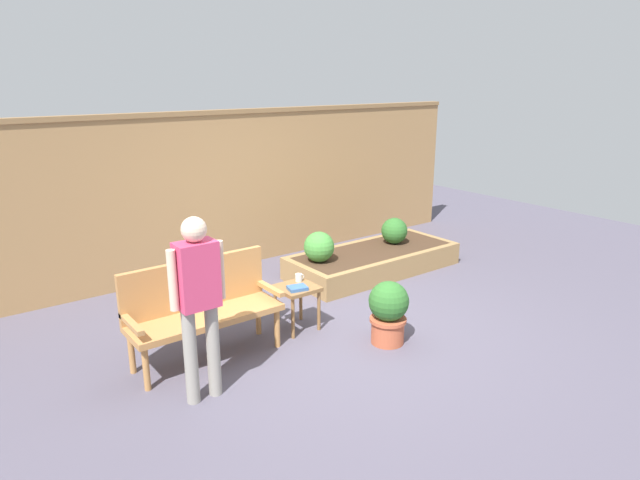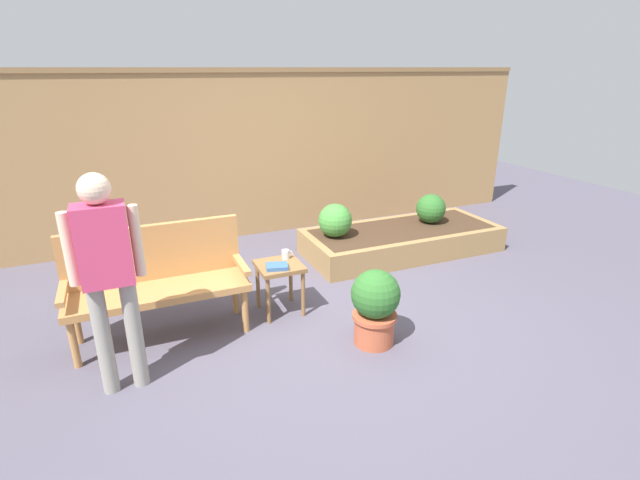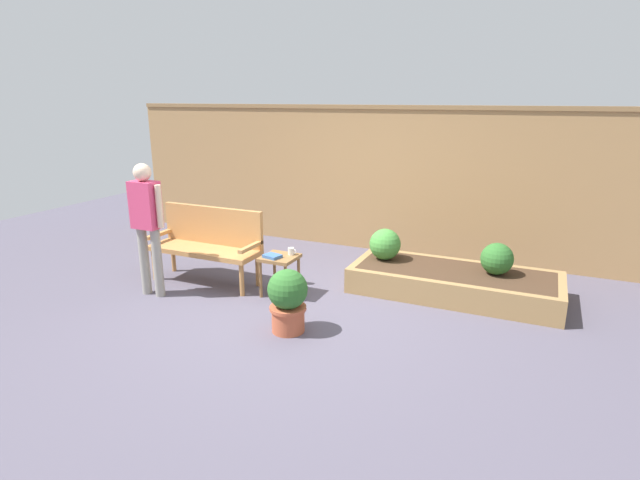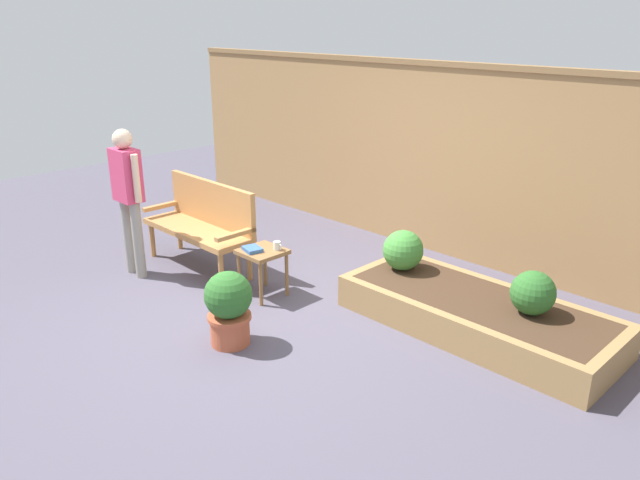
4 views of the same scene
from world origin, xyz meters
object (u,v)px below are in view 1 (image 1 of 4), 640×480
at_px(cup_on_table, 299,278).
at_px(person_by_bench, 198,294).
at_px(book_on_table, 297,288).
at_px(potted_boxwood, 388,310).
at_px(shrub_far_corner, 394,231).
at_px(garden_bench, 201,303).
at_px(shrub_near_bench, 319,247).
at_px(side_table, 297,294).

xyz_separation_m(cup_on_table, person_by_bench, (-1.48, -0.73, 0.41)).
relative_size(cup_on_table, book_on_table, 0.56).
relative_size(cup_on_table, potted_boxwood, 0.17).
bearing_deg(book_on_table, shrub_far_corner, 36.47).
height_order(garden_bench, book_on_table, garden_bench).
height_order(potted_boxwood, shrub_far_corner, shrub_far_corner).
height_order(book_on_table, shrub_near_bench, shrub_near_bench).
height_order(shrub_near_bench, person_by_bench, person_by_bench).
distance_m(cup_on_table, potted_boxwood, 1.03).
relative_size(garden_bench, potted_boxwood, 2.22).
distance_m(cup_on_table, shrub_far_corner, 2.37).
bearing_deg(cup_on_table, shrub_near_bench, 42.81).
xyz_separation_m(cup_on_table, shrub_near_bench, (0.89, 0.82, -0.03)).
xyz_separation_m(garden_bench, shrub_far_corner, (3.38, 0.87, -0.06)).
bearing_deg(shrub_far_corner, garden_bench, -165.52).
height_order(side_table, shrub_far_corner, shrub_far_corner).
bearing_deg(garden_bench, book_on_table, -7.91).
height_order(cup_on_table, book_on_table, cup_on_table).
relative_size(book_on_table, person_by_bench, 0.12).
xyz_separation_m(shrub_near_bench, person_by_bench, (-2.37, -1.55, 0.44)).
distance_m(cup_on_table, person_by_bench, 1.70).
xyz_separation_m(potted_boxwood, person_by_bench, (-1.91, 0.19, 0.58)).
xyz_separation_m(garden_bench, shrub_near_bench, (2.04, 0.87, -0.05)).
bearing_deg(person_by_bench, potted_boxwood, -5.74).
bearing_deg(cup_on_table, book_on_table, -128.82).
bearing_deg(shrub_far_corner, shrub_near_bench, 180.00).
height_order(garden_bench, side_table, garden_bench).
bearing_deg(potted_boxwood, shrub_far_corner, 44.33).
bearing_deg(garden_bench, person_by_bench, -115.42).
xyz_separation_m(garden_bench, potted_boxwood, (1.59, -0.87, -0.20)).
bearing_deg(potted_boxwood, side_table, 123.57).
bearing_deg(person_by_bench, book_on_table, 22.16).
xyz_separation_m(book_on_table, shrub_far_corner, (2.37, 1.01, -0.01)).
bearing_deg(cup_on_table, shrub_far_corner, 20.35).
bearing_deg(book_on_table, garden_bench, -174.52).
bearing_deg(person_by_bench, cup_on_table, 26.22).
relative_size(garden_bench, shrub_far_corner, 3.91).
distance_m(garden_bench, shrub_far_corner, 3.49).
relative_size(book_on_table, shrub_far_corner, 0.52).
bearing_deg(cup_on_table, person_by_bench, -153.78).
bearing_deg(potted_boxwood, book_on_table, 128.78).
bearing_deg(book_on_table, person_by_bench, -144.46).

